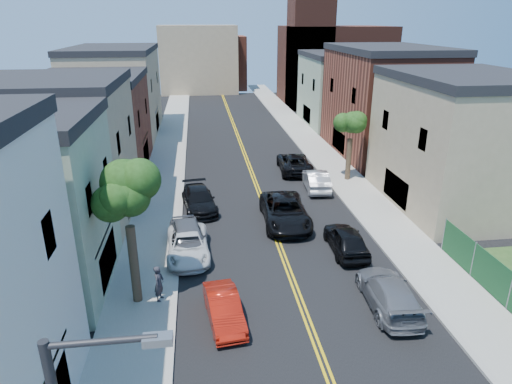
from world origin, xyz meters
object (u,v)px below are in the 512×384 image
object	(u,v)px
red_sedan	(224,308)
grey_car_left	(188,237)
grey_car_right	(389,293)
silver_car_right	(316,180)
pedestrian_left	(159,283)
dark_car_right_far	(294,162)
white_pickup	(188,245)
black_suv_lane	(285,211)
black_car_right	(346,239)
black_car_left	(199,200)

from	to	relation	value
red_sedan	grey_car_left	bearing A→B (deg)	96.38
grey_car_right	silver_car_right	world-z (taller)	silver_car_right
red_sedan	pedestrian_left	world-z (taller)	pedestrian_left
dark_car_right_far	white_pickup	bearing A→B (deg)	60.60
black_suv_lane	grey_car_right	bearing A→B (deg)	-70.65
red_sedan	silver_car_right	bearing A→B (deg)	55.48
silver_car_right	black_suv_lane	size ratio (longest dim) A/B	0.77
pedestrian_left	black_car_right	bearing A→B (deg)	-52.65
silver_car_right	pedestrian_left	xyz separation A→B (m)	(-11.49, -14.40, 0.27)
grey_car_right	dark_car_right_far	world-z (taller)	dark_car_right_far
red_sedan	white_pickup	size ratio (longest dim) A/B	0.78
black_car_left	dark_car_right_far	distance (m)	11.69
grey_car_right	silver_car_right	xyz separation A→B (m)	(0.58, 16.15, 0.05)
red_sedan	black_car_left	size ratio (longest dim) A/B	0.77
silver_car_right	pedestrian_left	distance (m)	18.42
grey_car_left	red_sedan	bearing A→B (deg)	-84.32
grey_car_left	black_car_left	bearing A→B (deg)	75.63
red_sedan	dark_car_right_far	bearing A→B (deg)	62.95
dark_car_right_far	black_suv_lane	bearing A→B (deg)	78.12
silver_car_right	grey_car_left	bearing A→B (deg)	46.22
black_car_right	dark_car_right_far	distance (m)	15.36
red_sedan	white_pickup	xyz separation A→B (m)	(-1.70, 6.35, 0.05)
silver_car_right	white_pickup	bearing A→B (deg)	48.61
white_pickup	dark_car_right_far	world-z (taller)	dark_car_right_far
red_sedan	white_pickup	world-z (taller)	white_pickup
black_car_left	pedestrian_left	bearing A→B (deg)	-107.84
silver_car_right	pedestrian_left	world-z (taller)	pedestrian_left
red_sedan	silver_car_right	size ratio (longest dim) A/B	0.83
white_pickup	pedestrian_left	size ratio (longest dim) A/B	2.81
dark_car_right_far	black_car_right	bearing A→B (deg)	92.79
black_car_left	silver_car_right	distance (m)	9.94
red_sedan	grey_car_right	world-z (taller)	grey_car_right
grey_car_right	black_car_right	distance (m)	5.60
dark_car_right_far	black_suv_lane	distance (m)	11.39
red_sedan	white_pickup	distance (m)	6.57
black_car_right	pedestrian_left	size ratio (longest dim) A/B	2.53
silver_car_right	red_sedan	bearing A→B (deg)	66.80
grey_car_left	silver_car_right	xyz separation A→B (m)	(10.17, 9.13, -0.05)
white_pickup	silver_car_right	size ratio (longest dim) A/B	1.06
black_car_right	red_sedan	bearing A→B (deg)	38.43
black_car_right	black_suv_lane	world-z (taller)	black_suv_lane
grey_car_left	grey_car_right	xyz separation A→B (m)	(9.60, -7.02, -0.09)
red_sedan	silver_car_right	world-z (taller)	silver_car_right
black_car_left	black_car_right	distance (m)	11.41
dark_car_right_far	pedestrian_left	distance (m)	21.99
grey_car_left	grey_car_right	distance (m)	11.89
black_car_right	silver_car_right	world-z (taller)	silver_car_right
white_pickup	grey_car_left	distance (m)	0.81
white_pickup	silver_car_right	distance (m)	14.21
white_pickup	pedestrian_left	world-z (taller)	pedestrian_left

